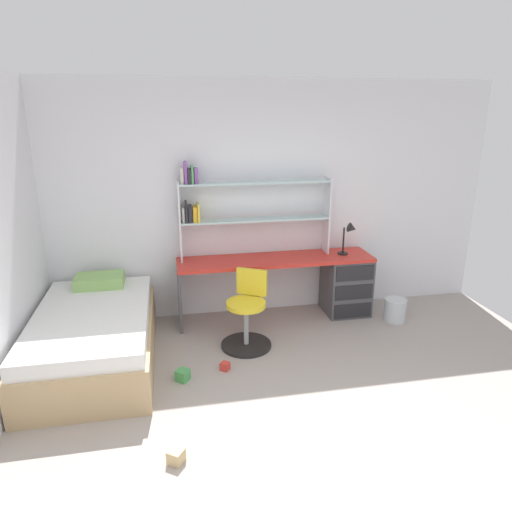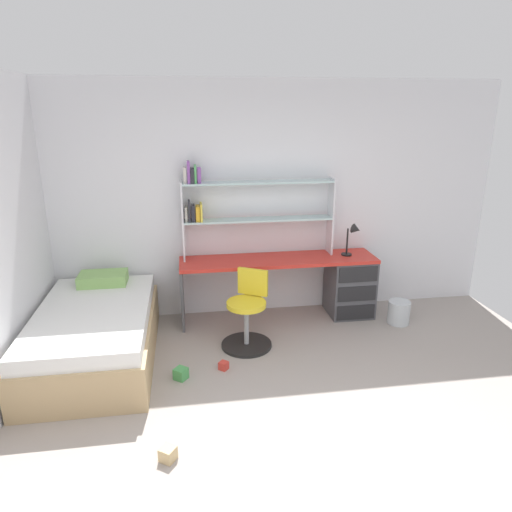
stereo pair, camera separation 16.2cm
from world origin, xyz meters
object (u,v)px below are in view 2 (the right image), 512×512
Objects in this scene: bed_platform at (95,334)px; toy_block_red_1 at (224,366)px; desk_lamp at (354,234)px; toy_block_green_2 at (181,374)px; waste_bin at (399,312)px; desk at (329,281)px; toy_block_natural_0 at (168,454)px; bookshelf_hutch at (241,204)px; swivel_chair at (248,317)px.

bed_platform is 1.28m from toy_block_red_1.
desk_lamp is 3.63× the size of toy_block_green_2.
waste_bin is at bearing 18.34° from toy_block_red_1.
desk is 2.84m from toy_block_natural_0.
desk_lamp is at bearing -7.54° from bookshelf_hutch.
toy_block_natural_0 is (0.72, -1.49, -0.22)m from bed_platform.
desk_lamp reaches higher than bed_platform.
desk is 1.38m from bookshelf_hutch.
toy_block_green_2 is at bearing -150.87° from desk_lamp.
bookshelf_hutch is 2.03m from bed_platform.
waste_bin is 2.51× the size of toy_block_green_2.
bed_platform is (-2.79, -0.63, -0.72)m from desk_lamp.
toy_block_green_2 is (-0.69, -0.54, -0.26)m from swivel_chair.
bookshelf_hutch is 4.44× the size of desk_lamp.
swivel_chair reaches higher than toy_block_green_2.
bed_platform is 6.99× the size of waste_bin.
desk is 29.15× the size of toy_block_red_1.
toy_block_red_1 is at bearing -142.17° from desk.
swivel_chair is 10.30× the size of toy_block_red_1.
bookshelf_hutch is 17.06× the size of toy_block_natural_0.
desk_lamp is at bearing 146.06° from waste_bin.
waste_bin is (1.74, -0.49, -1.21)m from bookshelf_hutch.
desk_lamp is at bearing 32.31° from toy_block_red_1.
swivel_chair is at bearing 56.67° from toy_block_red_1.
desk_lamp is (1.27, -0.17, -0.36)m from bookshelf_hutch.
desk_lamp reaches higher than waste_bin.
desk is 21.06× the size of toy_block_green_2.
toy_block_green_2 is at bearing -165.55° from toy_block_red_1.
desk is at bearing 154.34° from waste_bin.
toy_block_green_2 is (-1.98, -1.11, -0.93)m from desk_lamp.
toy_block_red_1 is (-0.32, -1.17, -1.31)m from bookshelf_hutch.
bookshelf_hutch reaches higher than waste_bin.
desk reaches higher than bed_platform.
bed_platform is 0.96m from toy_block_green_2.
swivel_chair is at bearing -156.48° from desk_lamp.
bed_platform is at bearing -152.48° from bookshelf_hutch.
desk is at bearing 173.08° from desk_lamp.
toy_block_red_1 is 0.41m from toy_block_green_2.
bed_platform is at bearing -174.65° from waste_bin.
toy_block_green_2 is at bearing -162.28° from waste_bin.
swivel_chair is 2.97× the size of waste_bin.
desk reaches higher than waste_bin.
desk_lamp is (0.25, -0.03, 0.57)m from desk.
toy_block_green_2 is at bearing -30.75° from bed_platform.
desk_lamp is 5.02× the size of toy_block_red_1.
waste_bin reaches higher than toy_block_natural_0.
waste_bin is 2.17m from toy_block_red_1.
toy_block_green_2 is (-1.73, -1.14, -0.37)m from desk.
desk_lamp reaches higher than toy_block_green_2.
bookshelf_hutch is 1.95m from toy_block_green_2.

